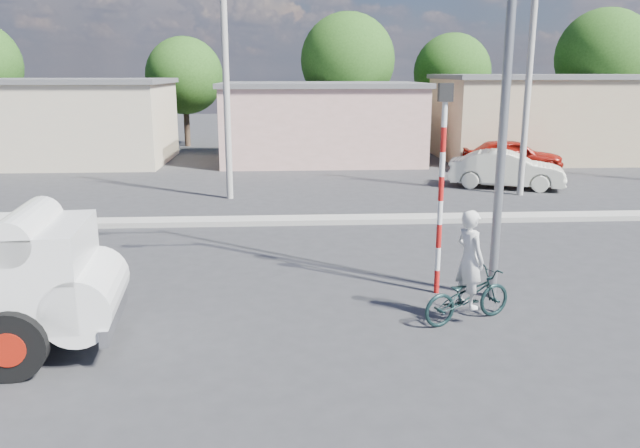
{
  "coord_description": "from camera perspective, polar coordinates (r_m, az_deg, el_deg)",
  "views": [
    {
      "loc": [
        -0.03,
        -10.88,
        4.58
      ],
      "look_at": [
        0.78,
        2.49,
        1.3
      ],
      "focal_mm": 35.0,
      "sensor_mm": 36.0,
      "label": 1
    }
  ],
  "objects": [
    {
      "name": "median",
      "position": [
        19.4,
        -3.27,
        0.33
      ],
      "size": [
        40.0,
        0.8,
        0.16
      ],
      "primitive_type": "cube",
      "color": "#99968E",
      "rests_on": "ground"
    },
    {
      "name": "bicycle",
      "position": [
        12.05,
        13.33,
        -6.41
      ],
      "size": [
        2.02,
        1.34,
        1.0
      ],
      "primitive_type": "imported",
      "rotation": [
        0.0,
        0.0,
        1.96
      ],
      "color": "#152929",
      "rests_on": "ground"
    },
    {
      "name": "ground_plane",
      "position": [
        11.8,
        -3.07,
        -9.09
      ],
      "size": [
        120.0,
        120.0,
        0.0
      ],
      "primitive_type": "plane",
      "color": "#2C2C2F",
      "rests_on": "ground"
    },
    {
      "name": "utility_poles",
      "position": [
        23.11,
        4.82,
        12.45
      ],
      "size": [
        35.4,
        0.24,
        8.0
      ],
      "color": "#99968E",
      "rests_on": "ground"
    },
    {
      "name": "building_row",
      "position": [
        32.99,
        -1.5,
        9.51
      ],
      "size": [
        37.8,
        7.3,
        4.44
      ],
      "color": "beige",
      "rests_on": "ground"
    },
    {
      "name": "car_cream",
      "position": [
        26.29,
        16.67,
        4.8
      ],
      "size": [
        4.79,
        3.04,
        1.49
      ],
      "primitive_type": "imported",
      "rotation": [
        0.0,
        0.0,
        1.22
      ],
      "color": "silver",
      "rests_on": "ground"
    },
    {
      "name": "car_red",
      "position": [
        30.59,
        17.16,
        6.01
      ],
      "size": [
        4.69,
        2.23,
        1.55
      ],
      "primitive_type": "imported",
      "rotation": [
        0.0,
        0.0,
        1.48
      ],
      "color": "maroon",
      "rests_on": "ground"
    },
    {
      "name": "cyclist",
      "position": [
        11.91,
        13.44,
        -4.5
      ],
      "size": [
        0.66,
        0.79,
        1.85
      ],
      "primitive_type": "imported",
      "rotation": [
        0.0,
        0.0,
        1.96
      ],
      "color": "silver",
      "rests_on": "ground"
    },
    {
      "name": "tree_row",
      "position": [
        39.51,
        2.12,
        14.36
      ],
      "size": [
        43.62,
        7.43,
        8.42
      ],
      "color": "#38281E",
      "rests_on": "ground"
    },
    {
      "name": "streetlight",
      "position": [
        12.78,
        16.15,
        14.96
      ],
      "size": [
        2.34,
        0.22,
        9.0
      ],
      "color": "slate",
      "rests_on": "ground"
    },
    {
      "name": "traffic_pole",
      "position": [
        12.94,
        11.08,
        4.68
      ],
      "size": [
        0.28,
        0.18,
        4.36
      ],
      "color": "red",
      "rests_on": "ground"
    }
  ]
}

